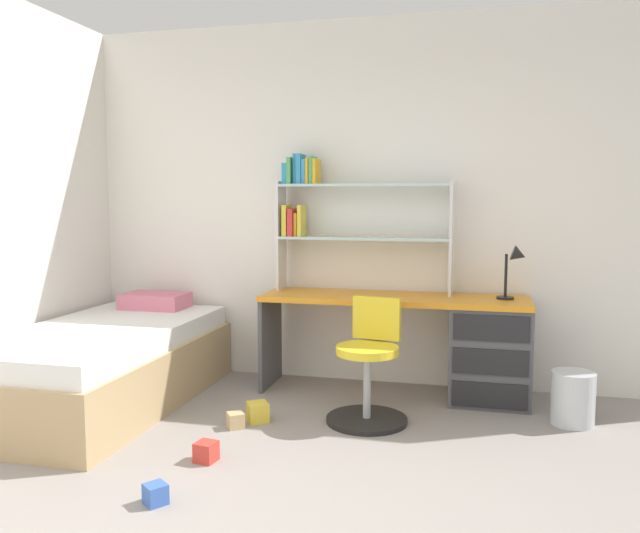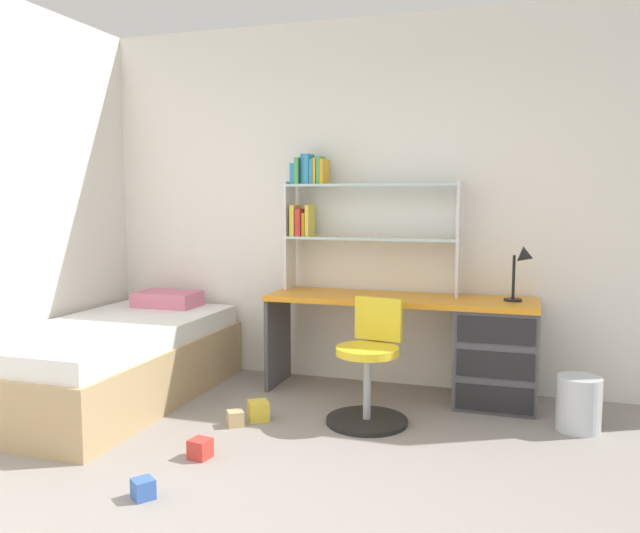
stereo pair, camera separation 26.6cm
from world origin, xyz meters
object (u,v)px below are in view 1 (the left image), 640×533
Objects in this scene: bed_platform at (104,365)px; toy_block_yellow_4 at (258,412)px; desk at (464,343)px; swivel_chair at (369,374)px; toy_block_blue_2 at (156,494)px; bookshelf_hutch at (338,210)px; desk_lamp at (516,264)px; toy_block_red_1 at (206,452)px; toy_block_natural_0 at (236,420)px; waste_bin at (573,398)px.

toy_block_yellow_4 is at bearing -3.93° from bed_platform.
desk reaches higher than bed_platform.
swivel_chair is 8.22× the size of toy_block_blue_2.
bookshelf_hutch reaches higher than desk_lamp.
toy_block_red_1 is at bearing -103.16° from bookshelf_hutch.
desk is at bearing 55.46° from toy_block_blue_2.
swivel_chair is at bearing 22.96° from toy_block_natural_0.
desk_lamp is 0.49× the size of swivel_chair.
toy_block_red_1 is at bearing -138.67° from desk_lamp.
desk is at bearing 152.04° from waste_bin.
toy_block_yellow_4 is (-1.95, -0.44, -0.11)m from waste_bin.
desk_lamp is at bearing 26.71° from toy_block_yellow_4.
toy_block_red_1 is (0.03, -0.52, 0.01)m from toy_block_natural_0.
desk_lamp reaches higher than toy_block_blue_2.
bookshelf_hutch is 1.62m from toy_block_yellow_4.
toy_block_blue_2 is at bearing -119.81° from swivel_chair.
desk_lamp is 4.01× the size of toy_block_blue_2.
toy_block_yellow_4 is at bearing -153.29° from desk_lamp.
desk is at bearing 32.38° from toy_block_yellow_4.
bed_platform is at bearing -163.35° from desk.
toy_block_natural_0 is 0.77× the size of toy_block_yellow_4.
toy_block_yellow_4 is at bearing -164.57° from swivel_chair.
swivel_chair reaches higher than toy_block_blue_2.
swivel_chair is (-0.91, -0.62, -0.67)m from desk_lamp.
bed_platform is (-1.83, -0.11, -0.03)m from swivel_chair.
bookshelf_hutch is 2.01m from bed_platform.
toy_block_red_1 is 0.86× the size of toy_block_yellow_4.
swivel_chair reaches higher than bed_platform.
toy_block_blue_2 is at bearing -49.71° from bed_platform.
desk_lamp is 0.96m from waste_bin.
desk_lamp reaches higher than waste_bin.
waste_bin reaches higher than toy_block_red_1.
desk reaches higher than toy_block_natural_0.
swivel_chair is at bearing 60.19° from toy_block_blue_2.
toy_block_natural_0 is at bearing -124.11° from toy_block_yellow_4.
toy_block_red_1 is (-0.75, -0.85, -0.26)m from swivel_chair.
desk is 1.34m from bookshelf_hutch.
bookshelf_hutch is 13.66× the size of toy_block_natural_0.
desk_lamp is 2.15m from toy_block_natural_0.
toy_block_blue_2 is (1.06, -1.25, -0.23)m from bed_platform.
toy_block_natural_0 and toy_block_blue_2 have the same top height.
toy_block_blue_2 is (-0.78, -1.36, -0.26)m from swivel_chair.
bed_platform is 21.07× the size of toy_block_blue_2.
toy_block_blue_2 is at bearing -130.61° from desk_lamp.
toy_block_blue_2 is (-1.69, -1.97, -0.93)m from desk_lamp.
bookshelf_hutch reaches higher than toy_block_natural_0.
bookshelf_hutch reaches higher than toy_block_red_1.
desk is 0.95× the size of bed_platform.
swivel_chair reaches higher than waste_bin.
waste_bin is at bearing 11.02° from swivel_chair.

